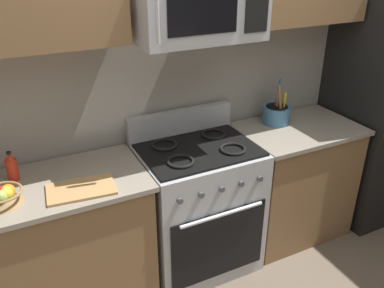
{
  "coord_description": "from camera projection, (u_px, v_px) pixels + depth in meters",
  "views": [
    {
      "loc": [
        -1.06,
        -1.4,
        2.1
      ],
      "look_at": [
        -0.1,
        0.53,
        1.03
      ],
      "focal_mm": 37.97,
      "sensor_mm": 36.0,
      "label": 1
    }
  ],
  "objects": [
    {
      "name": "wall_back",
      "position": [
        174.0,
        76.0,
        2.73
      ],
      "size": [
        8.0,
        0.1,
        2.6
      ],
      "primitive_type": "cube",
      "color": "#9E998E",
      "rests_on": "ground"
    },
    {
      "name": "counter_left",
      "position": [
        52.0,
        251.0,
        2.42
      ],
      "size": [
        1.17,
        0.6,
        0.91
      ],
      "color": "olive",
      "rests_on": "ground"
    },
    {
      "name": "range_oven",
      "position": [
        198.0,
        206.0,
        2.8
      ],
      "size": [
        0.76,
        0.64,
        1.09
      ],
      "color": "#B2B5BA",
      "rests_on": "ground"
    },
    {
      "name": "counter_right",
      "position": [
        292.0,
        181.0,
        3.13
      ],
      "size": [
        0.87,
        0.6,
        0.91
      ],
      "color": "olive",
      "rests_on": "ground"
    },
    {
      "name": "microwave",
      "position": [
        197.0,
        5.0,
        2.23
      ],
      "size": [
        0.72,
        0.44,
        0.38
      ],
      "color": "#B2B5BA"
    },
    {
      "name": "utensil_crock",
      "position": [
        276.0,
        114.0,
        2.97
      ],
      "size": [
        0.2,
        0.2,
        0.33
      ],
      "color": "teal",
      "rests_on": "counter_right"
    },
    {
      "name": "fruit_basket",
      "position": [
        3.0,
        196.0,
        2.05
      ],
      "size": [
        0.21,
        0.21,
        0.1
      ],
      "color": "#9E7A4C",
      "rests_on": "counter_left"
    },
    {
      "name": "cutting_board",
      "position": [
        81.0,
        189.0,
        2.18
      ],
      "size": [
        0.38,
        0.26,
        0.02
      ],
      "primitive_type": "cube",
      "rotation": [
        0.0,
        0.0,
        -0.1
      ],
      "color": "tan",
      "rests_on": "counter_left"
    },
    {
      "name": "bottle_hot_sauce",
      "position": [
        12.0,
        167.0,
        2.25
      ],
      "size": [
        0.06,
        0.06,
        0.18
      ],
      "color": "red",
      "rests_on": "counter_left"
    }
  ]
}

